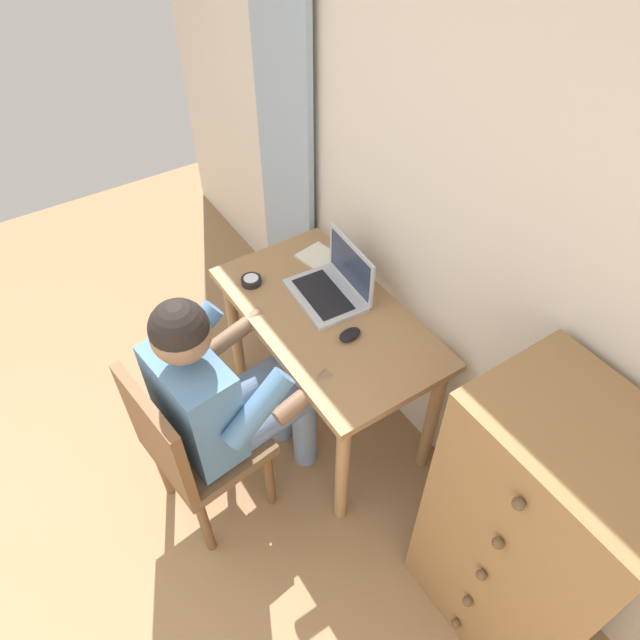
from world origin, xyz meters
The scene contains 10 objects.
wall_back centered at (0.00, 2.20, 1.25)m, with size 4.80×0.05×2.50m, color beige.
curtain_panel centered at (-1.02, 2.13, 1.14)m, with size 0.48×0.03×2.27m, color #8EA3B7.
desk centered at (-0.20, 1.84, 0.61)m, with size 1.05×0.59×0.73m.
dresser centered at (0.90, 1.92, 0.58)m, with size 0.60×0.48×1.16m.
chair centered at (-0.09, 1.13, 0.49)m, with size 0.47×0.45×0.88m.
person_seated centered at (-0.11, 1.31, 0.67)m, with size 0.58×0.62×1.19m.
laptop centered at (-0.29, 1.93, 0.78)m, with size 0.36×0.27×0.24m.
computer_mouse centered at (-0.04, 1.84, 0.75)m, with size 0.06×0.10×0.03m, color black.
desk_clock centered at (-0.54, 1.66, 0.74)m, with size 0.09×0.09×0.03m.
notebook_pad centered at (-0.51, 2.01, 0.74)m, with size 0.21×0.15×0.01m, color silver.
Camera 1 is at (1.19, 0.89, 2.39)m, focal length 31.94 mm.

